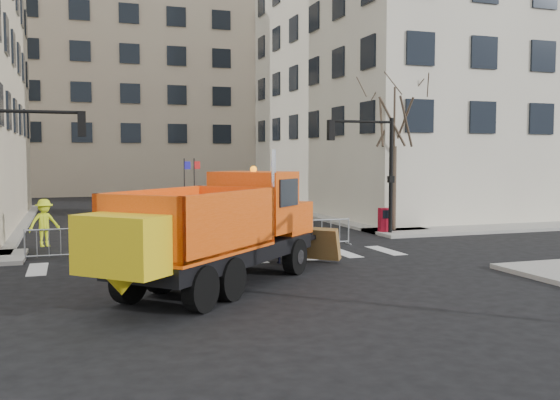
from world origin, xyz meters
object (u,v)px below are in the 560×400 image
object	(u,v)px
cop_a	(283,234)
cop_b	(292,235)
cop_c	(299,230)
newspaper_box	(384,220)
worker	(44,223)
plow_truck	(216,227)

from	to	relation	value
cop_a	cop_b	size ratio (longest dim) A/B	1.01
cop_c	newspaper_box	world-z (taller)	cop_c
cop_b	newspaper_box	distance (m)	9.18
cop_a	worker	xyz separation A→B (m)	(-7.85, 5.67, 0.07)
cop_a	plow_truck	bearing A→B (deg)	47.18
cop_a	worker	bearing A→B (deg)	-35.92
cop_a	cop_b	bearing A→B (deg)	113.90
newspaper_box	plow_truck	bearing A→B (deg)	-133.71
plow_truck	cop_b	distance (m)	4.49
newspaper_box	cop_a	bearing A→B (deg)	-136.21
newspaper_box	cop_c	bearing A→B (deg)	-136.88
cop_c	worker	distance (m)	9.97
newspaper_box	worker	bearing A→B (deg)	-175.54
cop_b	worker	world-z (taller)	worker
cop_b	newspaper_box	xyz separation A→B (m)	(6.79, 6.17, -0.30)
cop_b	cop_c	size ratio (longest dim) A/B	1.01
plow_truck	cop_b	size ratio (longest dim) A/B	4.45
plow_truck	cop_a	distance (m)	4.64
cop_b	newspaper_box	bearing A→B (deg)	-148.65
cop_a	cop_c	size ratio (longest dim) A/B	1.02
cop_b	worker	bearing A→B (deg)	-47.97
cop_c	worker	bearing A→B (deg)	-72.10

